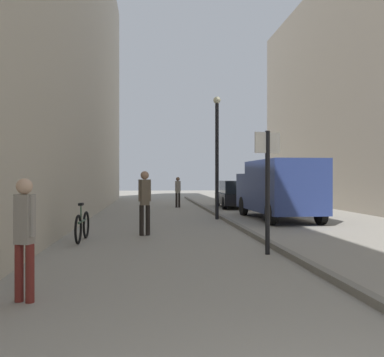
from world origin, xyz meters
TOP-DOWN VIEW (x-y plane):
  - ground_plane at (0.00, 12.00)m, footprint 80.00×80.00m
  - kerb_strip at (1.58, 12.00)m, footprint 0.16×40.00m
  - pedestrian_main_foreground at (0.27, 21.40)m, footprint 0.31×0.25m
  - pedestrian_mid_block at (-1.39, 10.36)m, footprint 0.35×0.25m
  - pedestrian_far_crossing at (-2.87, 4.10)m, footprint 0.31×0.24m
  - delivery_van at (3.69, 14.40)m, footprint 2.10×5.51m
  - parked_car at (3.41, 21.11)m, footprint 1.97×4.27m
  - street_sign_post at (1.21, 7.14)m, footprint 0.59×0.19m
  - lamp_post at (1.35, 14.72)m, footprint 0.28×0.28m
  - bicycle_leaning at (-2.96, 9.43)m, footprint 0.12×1.77m

SIDE VIEW (x-z plane):
  - ground_plane at x=0.00m, z-range 0.00..0.00m
  - kerb_strip at x=1.58m, z-range 0.00..0.12m
  - bicycle_leaning at x=-2.96m, z-range -0.11..0.87m
  - parked_car at x=3.41m, z-range -0.01..1.44m
  - pedestrian_far_crossing at x=-2.87m, z-range 0.12..1.73m
  - pedestrian_main_foreground at x=0.27m, z-range 0.13..1.78m
  - pedestrian_mid_block at x=-1.39m, z-range 0.14..1.94m
  - delivery_van at x=3.69m, z-range 0.09..2.36m
  - street_sign_post at x=1.21m, z-range 0.25..2.85m
  - lamp_post at x=1.35m, z-range 0.34..5.10m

